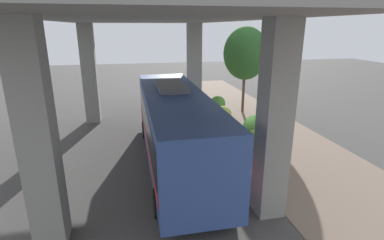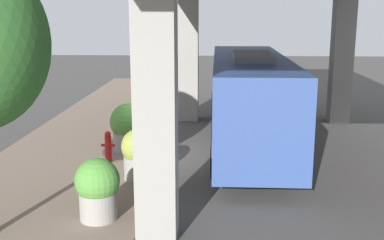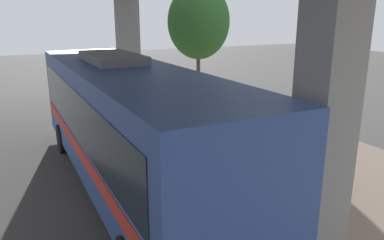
% 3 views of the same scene
% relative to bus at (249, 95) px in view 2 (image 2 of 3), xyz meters
% --- Properties ---
extents(ground_plane, '(80.00, 80.00, 0.00)m').
position_rel_bus_xyz_m(ground_plane, '(-3.03, -1.56, -1.96)').
color(ground_plane, '#474442').
rests_on(ground_plane, ground).
extents(sidewalk_strip, '(6.00, 40.00, 0.02)m').
position_rel_bus_xyz_m(sidewalk_strip, '(-6.03, -1.56, -1.95)').
color(sidewalk_strip, '#7A6656').
rests_on(sidewalk_strip, ground).
extents(bus, '(2.76, 11.43, 3.62)m').
position_rel_bus_xyz_m(bus, '(0.00, 0.00, 0.00)').
color(bus, '#334C8C').
rests_on(bus, ground).
extents(fire_hydrant, '(0.46, 0.22, 1.07)m').
position_rel_bus_xyz_m(fire_hydrant, '(-4.86, -2.28, -1.42)').
color(fire_hydrant, '#B21919').
rests_on(fire_hydrant, ground).
extents(planter_front, '(1.34, 1.34, 1.79)m').
position_rel_bus_xyz_m(planter_front, '(-4.39, -1.01, -1.06)').
color(planter_front, gray).
rests_on(planter_front, ground).
extents(planter_middle, '(1.23, 1.23, 1.56)m').
position_rel_bus_xyz_m(planter_middle, '(-3.95, 0.42, -1.16)').
color(planter_middle, gray).
rests_on(planter_middle, ground).
extents(planter_back, '(1.10, 1.10, 1.56)m').
position_rel_bus_xyz_m(planter_back, '(-4.08, -6.91, -1.15)').
color(planter_back, gray).
rests_on(planter_back, ground).
extents(planter_extra, '(1.08, 1.08, 1.58)m').
position_rel_bus_xyz_m(planter_extra, '(-3.53, -3.95, -1.15)').
color(planter_extra, gray).
rests_on(planter_extra, ground).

